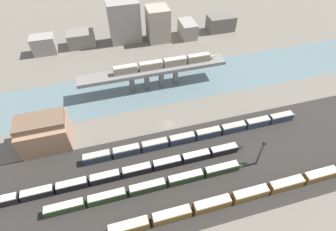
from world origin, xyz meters
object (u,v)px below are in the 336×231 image
(warehouse_building, at_px, (44,132))
(signal_tower, at_px, (260,153))
(train_yard_near, at_px, (272,188))
(train_on_bridge, at_px, (166,63))
(train_yard_mid, at_px, (152,186))
(train_yard_far, at_px, (125,173))
(train_yard_outer, at_px, (198,135))

(warehouse_building, bearing_deg, signal_tower, -22.36)
(train_yard_near, relative_size, signal_tower, 8.83)
(train_on_bridge, distance_m, train_yard_mid, 58.36)
(warehouse_building, height_order, signal_tower, warehouse_building)
(train_yard_far, xyz_separation_m, train_yard_outer, (30.84, 9.23, 0.18))
(train_on_bridge, height_order, warehouse_building, train_on_bridge)
(train_yard_near, relative_size, warehouse_building, 6.15)
(train_on_bridge, height_order, train_yard_outer, train_on_bridge)
(train_yard_mid, xyz_separation_m, train_yard_far, (-8.02, 7.66, -0.03))
(train_yard_near, bearing_deg, train_yard_far, 157.71)
(train_yard_mid, distance_m, train_yard_outer, 28.39)
(train_yard_outer, bearing_deg, signal_tower, -45.45)
(signal_tower, bearing_deg, train_yard_far, 170.64)
(train_yard_near, xyz_separation_m, signal_tower, (0.67, 11.40, 4.40))
(train_on_bridge, bearing_deg, train_yard_far, -120.67)
(train_yard_near, height_order, warehouse_building, warehouse_building)
(train_yard_mid, xyz_separation_m, train_yard_outer, (22.83, 16.88, 0.15))
(train_yard_near, relative_size, train_yard_far, 1.21)
(train_yard_outer, height_order, warehouse_building, warehouse_building)
(train_yard_mid, height_order, train_yard_outer, train_yard_outer)
(train_yard_outer, bearing_deg, train_yard_near, -60.45)
(train_yard_near, distance_m, train_yard_far, 50.79)
(train_yard_near, bearing_deg, train_yard_mid, 163.42)
(train_yard_far, bearing_deg, train_yard_outer, 16.66)
(train_on_bridge, height_order, train_yard_near, train_on_bridge)
(train_yard_mid, height_order, train_yard_far, train_yard_mid)
(train_yard_mid, bearing_deg, train_yard_far, 136.31)
(train_yard_mid, distance_m, warehouse_building, 46.41)
(warehouse_building, bearing_deg, train_yard_far, -40.39)
(train_yard_near, distance_m, train_yard_mid, 40.67)
(train_yard_near, height_order, train_yard_mid, train_yard_near)
(train_yard_mid, relative_size, signal_tower, 5.65)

